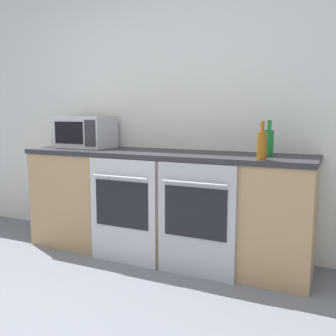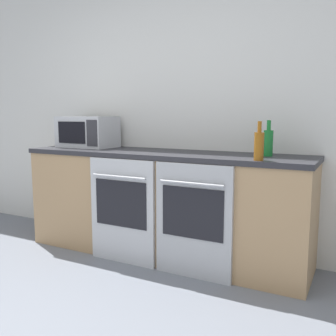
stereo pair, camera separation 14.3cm
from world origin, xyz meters
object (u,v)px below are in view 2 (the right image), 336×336
at_px(bottle_green, 268,142).
at_px(microwave, 88,132).
at_px(oven_right, 193,221).
at_px(bottle_amber, 259,145).
at_px(oven_left, 122,211).

bearing_deg(bottle_green, microwave, -179.83).
bearing_deg(oven_right, bottle_amber, 8.99).
bearing_deg(oven_left, oven_right, 0.00).
bearing_deg(bottle_amber, bottle_green, 91.60).
xyz_separation_m(microwave, bottle_green, (1.71, 0.01, -0.04)).
bearing_deg(oven_right, bottle_green, 40.88).
relative_size(oven_left, bottle_amber, 3.24).
bearing_deg(oven_left, microwave, 149.67).
height_order(oven_right, microwave, microwave).
bearing_deg(bottle_green, oven_right, -139.12).
height_order(microwave, bottle_amber, microwave).
xyz_separation_m(oven_left, bottle_amber, (1.08, 0.07, 0.57)).
relative_size(oven_left, bottle_green, 3.20).
height_order(oven_right, bottle_amber, bottle_amber).
relative_size(oven_left, oven_right, 1.00).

